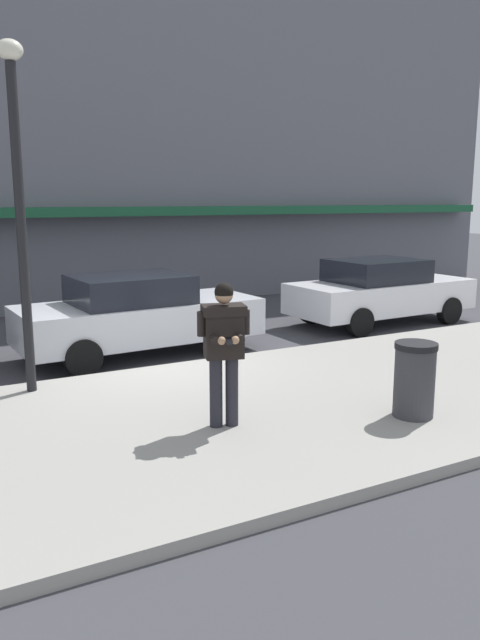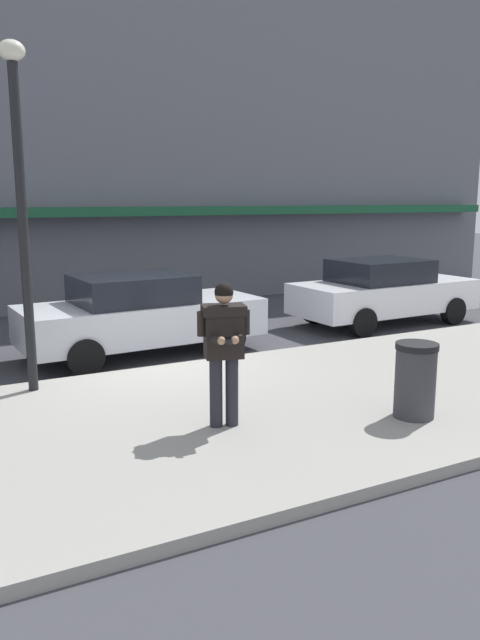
% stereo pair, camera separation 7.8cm
% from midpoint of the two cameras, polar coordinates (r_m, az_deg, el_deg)
% --- Properties ---
extents(ground_plane, '(80.00, 80.00, 0.00)m').
position_cam_midpoint_polar(ground_plane, '(10.96, -7.56, -4.56)').
color(ground_plane, '#3D3D42').
extents(sidewalk, '(32.00, 5.30, 0.14)m').
position_cam_midpoint_polar(sidewalk, '(8.92, 5.09, -7.69)').
color(sidewalk, '#99968E').
rests_on(sidewalk, ground).
extents(curb_paint_line, '(28.00, 0.12, 0.01)m').
position_cam_midpoint_polar(curb_paint_line, '(11.38, -2.92, -3.89)').
color(curb_paint_line, silver).
rests_on(curb_paint_line, ground).
extents(storefront_facade, '(28.00, 4.70, 13.71)m').
position_cam_midpoint_polar(storefront_facade, '(19.38, -14.70, 22.34)').
color(storefront_facade, slate).
rests_on(storefront_facade, ground).
extents(parked_sedan_mid, '(4.59, 2.12, 1.54)m').
position_cam_midpoint_polar(parked_sedan_mid, '(11.90, -8.92, 0.55)').
color(parked_sedan_mid, silver).
rests_on(parked_sedan_mid, ground).
extents(parked_sedan_far, '(4.56, 2.05, 1.54)m').
position_cam_midpoint_polar(parked_sedan_far, '(15.09, 13.13, 2.59)').
color(parked_sedan_far, silver).
rests_on(parked_sedan_far, ground).
extents(man_texting_on_phone, '(0.63, 0.64, 1.81)m').
position_cam_midpoint_polar(man_texting_on_phone, '(7.57, -1.19, -1.76)').
color(man_texting_on_phone, '#23232B').
rests_on(man_texting_on_phone, sidewalk).
extents(street_lamp_post, '(0.36, 0.36, 4.88)m').
position_cam_midpoint_polar(street_lamp_post, '(9.38, -19.23, 11.73)').
color(street_lamp_post, black).
rests_on(street_lamp_post, sidewalk).
extents(trash_bin, '(0.55, 0.55, 0.98)m').
position_cam_midpoint_polar(trash_bin, '(8.38, 15.99, -5.29)').
color(trash_bin, '#38383D').
rests_on(trash_bin, sidewalk).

